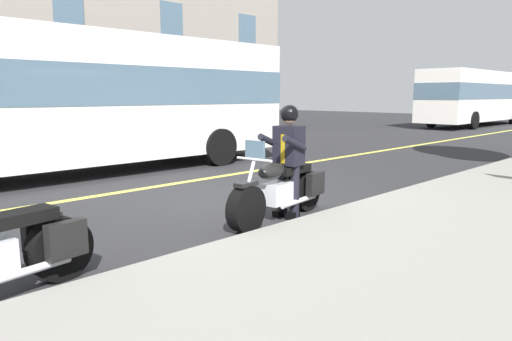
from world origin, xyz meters
TOP-DOWN VIEW (x-y plane):
  - ground_plane at (0.00, 0.00)m, footprint 80.00×80.00m
  - sidewalk_curb at (0.00, 4.50)m, footprint 60.00×5.00m
  - lane_center_stripe at (0.00, -2.00)m, footprint 60.00×0.16m
  - motorcycle_main at (0.21, 1.51)m, footprint 2.22×0.80m
  - rider_main at (0.02, 1.48)m, footprint 0.68×0.61m
  - bus_near at (-24.45, -4.95)m, footprint 11.05×2.70m
  - bus_far at (0.60, -4.57)m, footprint 11.05×2.70m

SIDE VIEW (x-z plane):
  - ground_plane at x=0.00m, z-range 0.00..0.00m
  - lane_center_stripe at x=0.00m, z-range 0.00..0.01m
  - sidewalk_curb at x=0.00m, z-range 0.00..0.15m
  - motorcycle_main at x=0.21m, z-range -0.18..1.08m
  - rider_main at x=0.02m, z-range 0.17..1.91m
  - bus_near at x=-24.45m, z-range 0.22..3.52m
  - bus_far at x=0.60m, z-range 0.22..3.52m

